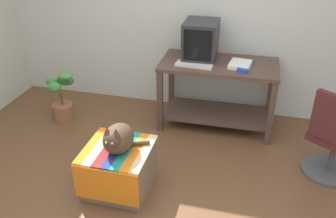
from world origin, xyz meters
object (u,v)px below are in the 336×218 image
at_px(potted_plant, 62,99).
at_px(stapler, 242,71).
at_px(ottoman_with_blanket, 119,168).
at_px(desk, 218,84).
at_px(book, 240,64).
at_px(office_chair, 334,141).
at_px(keyboard, 194,65).
at_px(cat, 118,139).
at_px(tv_monitor, 201,41).

xyz_separation_m(potted_plant, stapler, (2.05, 0.13, 0.53)).
relative_size(ottoman_with_blanket, stapler, 5.39).
height_order(desk, potted_plant, desk).
bearing_deg(book, office_chair, -26.22).
bearing_deg(keyboard, cat, -105.06).
distance_m(potted_plant, office_chair, 2.98).
relative_size(ottoman_with_blanket, cat, 1.62).
bearing_deg(ottoman_with_blanket, office_chair, 19.89).
relative_size(tv_monitor, keyboard, 1.09).
xyz_separation_m(keyboard, cat, (-0.42, -1.21, -0.23)).
bearing_deg(stapler, book, 28.19).
xyz_separation_m(keyboard, potted_plant, (-1.54, -0.18, -0.52)).
height_order(desk, cat, desk).
height_order(book, ottoman_with_blanket, book).
height_order(book, cat, book).
relative_size(potted_plant, stapler, 5.54).
bearing_deg(book, desk, 175.94).
distance_m(cat, office_chair, 1.97).
xyz_separation_m(tv_monitor, cat, (-0.44, -1.44, -0.43)).
bearing_deg(desk, cat, -117.03).
bearing_deg(tv_monitor, office_chair, -29.00).
relative_size(desk, cat, 3.51).
bearing_deg(stapler, desk, 67.28).
height_order(office_chair, stapler, office_chair).
relative_size(book, stapler, 2.37).
distance_m(desk, book, 0.36).
bearing_deg(keyboard, tv_monitor, 88.66).
distance_m(ottoman_with_blanket, stapler, 1.59).
bearing_deg(tv_monitor, book, -16.05).
height_order(ottoman_with_blanket, office_chair, office_chair).
bearing_deg(office_chair, stapler, 6.18).
xyz_separation_m(potted_plant, office_chair, (2.96, -0.33, 0.12)).
height_order(keyboard, potted_plant, keyboard).
xyz_separation_m(book, potted_plant, (-2.02, -0.29, -0.53)).
relative_size(ottoman_with_blanket, potted_plant, 0.97).
bearing_deg(potted_plant, stapler, 3.54).
relative_size(desk, office_chair, 1.45).
xyz_separation_m(tv_monitor, office_chair, (1.40, -0.74, -0.60)).
bearing_deg(desk, book, -12.19).
bearing_deg(desk, keyboard, -149.85).
distance_m(keyboard, cat, 1.30).
xyz_separation_m(desk, keyboard, (-0.25, -0.15, 0.26)).
height_order(potted_plant, stapler, stapler).
height_order(tv_monitor, office_chair, tv_monitor).
bearing_deg(keyboard, ottoman_with_blanket, -106.52).
height_order(desk, book, book).
height_order(tv_monitor, cat, tv_monitor).
xyz_separation_m(desk, cat, (-0.67, -1.36, 0.03)).
xyz_separation_m(tv_monitor, potted_plant, (-1.56, -0.41, -0.72)).
distance_m(book, potted_plant, 2.11).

